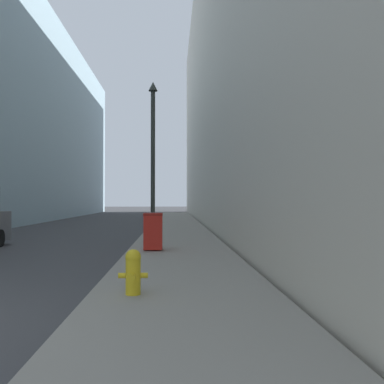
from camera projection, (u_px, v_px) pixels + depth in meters
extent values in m
cube|color=gray|center=(177.00, 230.00, 23.18)|extent=(3.28, 60.00, 0.15)
cube|color=beige|center=(280.00, 78.00, 31.71)|extent=(12.00, 60.00, 21.48)
cylinder|color=yellow|center=(133.00, 277.00, 7.13)|extent=(0.25, 0.25, 0.58)
sphere|color=yellow|center=(133.00, 257.00, 7.14)|extent=(0.26, 0.26, 0.26)
cylinder|color=yellow|center=(133.00, 252.00, 7.14)|extent=(0.07, 0.07, 0.06)
cylinder|color=yellow|center=(132.00, 277.00, 6.95)|extent=(0.11, 0.12, 0.11)
cylinder|color=yellow|center=(122.00, 275.00, 7.13)|extent=(0.12, 0.09, 0.09)
cylinder|color=yellow|center=(144.00, 275.00, 7.14)|extent=(0.12, 0.09, 0.09)
cube|color=red|center=(153.00, 232.00, 13.45)|extent=(0.57, 0.68, 1.05)
cube|color=maroon|center=(153.00, 214.00, 13.46)|extent=(0.59, 0.70, 0.08)
cylinder|color=black|center=(146.00, 246.00, 13.72)|extent=(0.05, 0.16, 0.16)
cylinder|color=black|center=(161.00, 246.00, 13.74)|extent=(0.05, 0.16, 0.16)
cylinder|color=#2D332D|center=(153.00, 235.00, 17.75)|extent=(0.34, 0.34, 0.25)
cylinder|color=#2D332D|center=(153.00, 164.00, 17.80)|extent=(0.18, 0.18, 6.13)
cone|color=#2D332D|center=(153.00, 86.00, 17.86)|extent=(0.38, 0.38, 0.38)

